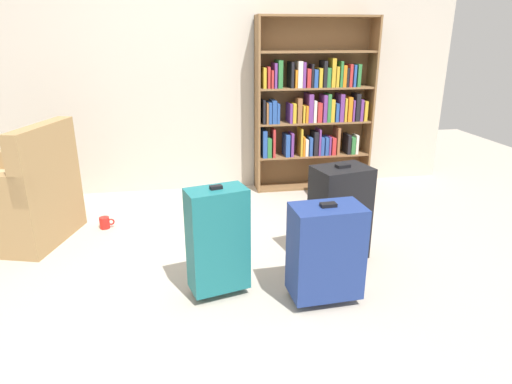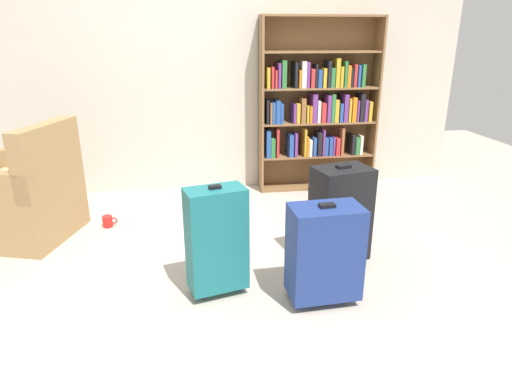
{
  "view_description": "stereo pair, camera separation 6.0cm",
  "coord_description": "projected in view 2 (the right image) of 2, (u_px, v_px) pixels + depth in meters",
  "views": [
    {
      "loc": [
        -0.34,
        -2.46,
        1.49
      ],
      "look_at": [
        0.1,
        0.15,
        0.55
      ],
      "focal_mm": 30.87,
      "sensor_mm": 36.0,
      "label": 1
    },
    {
      "loc": [
        -0.28,
        -2.47,
        1.49
      ],
      "look_at": [
        0.1,
        0.15,
        0.55
      ],
      "focal_mm": 30.87,
      "sensor_mm": 36.0,
      "label": 2
    }
  ],
  "objects": [
    {
      "name": "suitcase_black",
      "position": [
        340.0,
        213.0,
        2.95
      ],
      "size": [
        0.41,
        0.33,
        0.71
      ],
      "color": "black",
      "rests_on": "ground"
    },
    {
      "name": "suitcase_navy_blue",
      "position": [
        324.0,
        252.0,
        2.52
      ],
      "size": [
        0.42,
        0.27,
        0.62
      ],
      "color": "navy",
      "rests_on": "ground"
    },
    {
      "name": "back_wall",
      "position": [
        219.0,
        57.0,
        4.23
      ],
      "size": [
        4.84,
        0.1,
        2.6
      ],
      "primitive_type": "cube",
      "color": "beige",
      "rests_on": "ground"
    },
    {
      "name": "mug",
      "position": [
        108.0,
        221.0,
        3.63
      ],
      "size": [
        0.12,
        0.08,
        0.1
      ],
      "color": "red",
      "rests_on": "ground"
    },
    {
      "name": "suitcase_teal",
      "position": [
        217.0,
        239.0,
        2.58
      ],
      "size": [
        0.38,
        0.27,
        0.7
      ],
      "color": "#19666B",
      "rests_on": "ground"
    },
    {
      "name": "bookshelf",
      "position": [
        317.0,
        107.0,
        4.34
      ],
      "size": [
        1.17,
        0.25,
        1.67
      ],
      "color": "brown",
      "rests_on": "ground"
    },
    {
      "name": "armchair",
      "position": [
        25.0,
        199.0,
        3.36
      ],
      "size": [
        0.87,
        0.87,
        0.9
      ],
      "color": "#9E7A4C",
      "rests_on": "ground"
    },
    {
      "name": "ground_plane",
      "position": [
        244.0,
        281.0,
        2.84
      ],
      "size": [
        8.47,
        8.47,
        0.0
      ],
      "primitive_type": "plane",
      "color": "#B2A899"
    },
    {
      "name": "storage_box",
      "position": [
        337.0,
        186.0,
        4.27
      ],
      "size": [
        0.36,
        0.29,
        0.22
      ],
      "color": "black",
      "rests_on": "ground"
    }
  ]
}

